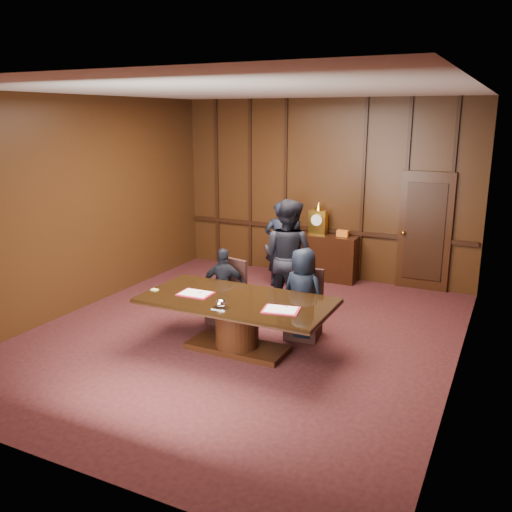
{
  "coord_description": "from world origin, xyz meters",
  "views": [
    {
      "loc": [
        3.49,
        -6.66,
        3.18
      ],
      "look_at": [
        -0.09,
        0.67,
        1.05
      ],
      "focal_mm": 38.0,
      "sensor_mm": 36.0,
      "label": 1
    }
  ],
  "objects_px": {
    "signatory_left": "(224,287)",
    "conference_table": "(237,316)",
    "witness_left": "(280,244)",
    "sideboard": "(317,254)",
    "signatory_right": "(303,294)",
    "witness_right": "(288,257)"
  },
  "relations": [
    {
      "from": "conference_table",
      "to": "signatory_right",
      "type": "relative_size",
      "value": 1.93
    },
    {
      "from": "witness_right",
      "to": "sideboard",
      "type": "bearing_deg",
      "value": -76.17
    },
    {
      "from": "sideboard",
      "to": "signatory_left",
      "type": "xyz_separation_m",
      "value": [
        -0.46,
        -2.96,
        0.12
      ]
    },
    {
      "from": "signatory_left",
      "to": "conference_table",
      "type": "bearing_deg",
      "value": 113.06
    },
    {
      "from": "signatory_left",
      "to": "sideboard",
      "type": "bearing_deg",
      "value": -114.94
    },
    {
      "from": "signatory_left",
      "to": "witness_right",
      "type": "relative_size",
      "value": 0.64
    },
    {
      "from": "witness_left",
      "to": "signatory_right",
      "type": "bearing_deg",
      "value": 101.32
    },
    {
      "from": "conference_table",
      "to": "witness_left",
      "type": "relative_size",
      "value": 1.6
    },
    {
      "from": "sideboard",
      "to": "witness_left",
      "type": "distance_m",
      "value": 0.97
    },
    {
      "from": "sideboard",
      "to": "conference_table",
      "type": "xyz_separation_m",
      "value": [
        0.19,
        -3.76,
        0.02
      ]
    },
    {
      "from": "conference_table",
      "to": "witness_left",
      "type": "height_order",
      "value": "witness_left"
    },
    {
      "from": "witness_right",
      "to": "signatory_right",
      "type": "bearing_deg",
      "value": 132.18
    },
    {
      "from": "signatory_right",
      "to": "witness_right",
      "type": "bearing_deg",
      "value": -46.3
    },
    {
      "from": "sideboard",
      "to": "conference_table",
      "type": "height_order",
      "value": "sideboard"
    },
    {
      "from": "sideboard",
      "to": "signatory_right",
      "type": "relative_size",
      "value": 1.18
    },
    {
      "from": "conference_table",
      "to": "witness_right",
      "type": "xyz_separation_m",
      "value": [
        0.03,
        1.71,
        0.44
      ]
    },
    {
      "from": "conference_table",
      "to": "witness_right",
      "type": "bearing_deg",
      "value": 89.04
    },
    {
      "from": "witness_right",
      "to": "signatory_left",
      "type": "bearing_deg",
      "value": 61.14
    },
    {
      "from": "signatory_right",
      "to": "witness_left",
      "type": "distance_m",
      "value": 2.54
    },
    {
      "from": "sideboard",
      "to": "signatory_left",
      "type": "relative_size",
      "value": 1.32
    },
    {
      "from": "conference_table",
      "to": "witness_left",
      "type": "xyz_separation_m",
      "value": [
        -0.65,
        2.97,
        0.31
      ]
    },
    {
      "from": "signatory_left",
      "to": "witness_left",
      "type": "bearing_deg",
      "value": -106.09
    }
  ]
}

